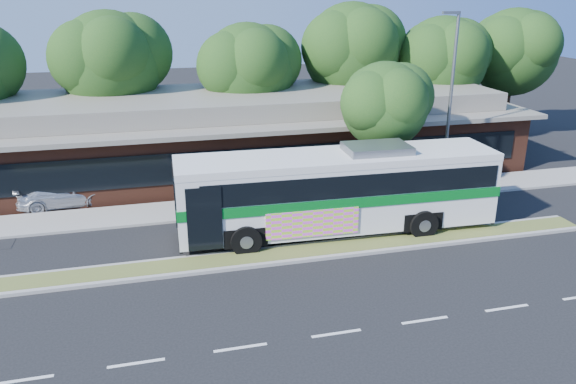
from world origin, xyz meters
name	(u,v)px	position (x,y,z in m)	size (l,w,h in m)	color
ground	(295,262)	(0.00, 0.00, 0.00)	(120.00, 120.00, 0.00)	black
median_strip	(291,254)	(0.00, 0.60, 0.07)	(26.00, 1.10, 0.15)	#495926
sidewalk	(262,204)	(0.00, 6.40, 0.06)	(44.00, 2.60, 0.12)	gray
plaza_building	(238,132)	(0.00, 12.99, 2.13)	(33.20, 11.20, 4.45)	#512619
lamp_post	(450,99)	(9.56, 6.00, 4.90)	(0.93, 0.18, 9.07)	slate
tree_bg_b	(117,60)	(-6.57, 16.14, 6.14)	(6.69, 6.00, 9.00)	black
tree_bg_c	(254,67)	(1.40, 15.13, 5.59)	(6.24, 5.60, 8.26)	black
tree_bg_d	(357,49)	(8.45, 16.15, 6.42)	(6.91, 6.20, 9.37)	black
tree_bg_e	(447,58)	(14.42, 15.14, 5.74)	(6.47, 5.80, 8.50)	black
tree_bg_f	(518,50)	(20.43, 16.14, 6.06)	(6.69, 6.00, 8.92)	black
transit_bus	(339,185)	(2.58, 2.40, 2.14)	(13.79, 3.52, 3.84)	silver
sedan	(64,193)	(-9.39, 8.68, 0.63)	(1.78, 4.37, 1.27)	silver
sidewalk_tree	(390,103)	(6.48, 6.30, 4.80)	(4.73, 4.24, 6.82)	black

